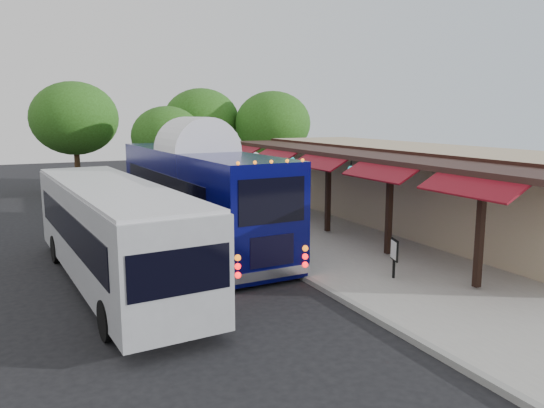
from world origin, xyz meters
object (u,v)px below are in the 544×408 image
coach_bus (198,191)px  ped_a (268,222)px  city_bus (112,230)px  sign_board (394,252)px  ped_b (225,206)px  ped_d (201,185)px  ped_c (265,212)px

coach_bus → ped_a: size_ratio=7.65×
city_bus → sign_board: city_bus is taller
ped_b → sign_board: 9.82m
coach_bus → city_bus: size_ratio=1.08×
coach_bus → sign_board: coach_bus is taller
ped_b → ped_a: bearing=115.3°
city_bus → ped_a: (6.04, 2.12, -0.72)m
ped_a → ped_d: bearing=68.3°
coach_bus → sign_board: bearing=-65.0°
city_bus → ped_d: (6.71, 12.18, -0.54)m
coach_bus → ped_a: (2.23, -1.60, -1.15)m
coach_bus → city_bus: (-3.81, -3.73, -0.43)m
ped_a → ped_c: bearing=52.2°
ped_a → city_bus: bearing=-178.6°
coach_bus → ped_c: (2.67, -0.38, -0.99)m
ped_b → ped_c: bearing=125.2°
ped_d → sign_board: (0.89, -15.67, -0.17)m
coach_bus → ped_d: size_ratio=6.29×
ped_c → sign_board: size_ratio=1.61×
ped_a → ped_c: (0.44, 1.22, 0.16)m
ped_c → coach_bus: bearing=-44.0°
ped_a → sign_board: size_ratio=1.35×
city_bus → ped_d: bearing=56.6°
city_bus → ped_b: (5.86, 6.18, -0.73)m
ped_c → sign_board: (1.12, -6.83, -0.15)m
city_bus → ped_a: 6.44m
ped_a → ped_d: 10.08m
coach_bus → ped_b: (2.05, 2.45, -1.16)m
ped_d → ped_a: bearing=95.6°
sign_board → city_bus: bearing=174.1°
coach_bus → ped_d: (2.90, 8.46, -0.97)m
city_bus → sign_board: 8.39m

